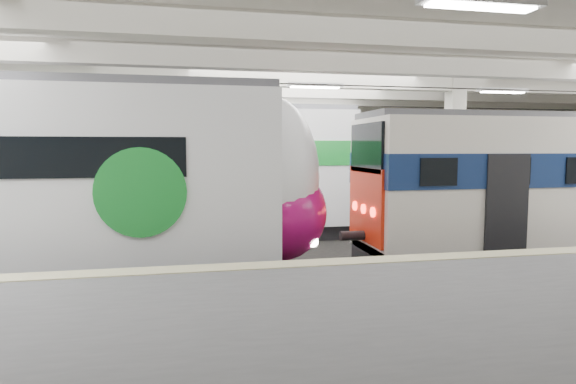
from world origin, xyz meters
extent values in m
cube|color=black|center=(0.00, 0.00, -0.05)|extent=(36.00, 24.00, 0.10)
cube|color=silver|center=(0.00, 0.00, 5.55)|extent=(36.00, 24.00, 0.20)
cube|color=beige|center=(0.00, 10.00, 2.75)|extent=(30.00, 0.10, 5.50)
cube|color=#565659|center=(0.00, -6.50, 0.55)|extent=(30.00, 7.00, 1.10)
cube|color=beige|center=(0.00, -3.25, 1.11)|extent=(30.00, 0.50, 0.02)
cube|color=beige|center=(-3.00, 3.00, 2.75)|extent=(0.50, 0.50, 5.50)
cube|color=beige|center=(5.00, 3.00, 2.75)|extent=(0.50, 0.50, 5.50)
cube|color=beige|center=(0.00, 0.00, 5.25)|extent=(30.00, 18.00, 0.50)
cube|color=#59544C|center=(0.00, 0.00, 0.08)|extent=(30.00, 1.52, 0.16)
cube|color=#59544C|center=(0.00, 5.50, 0.08)|extent=(30.00, 1.52, 0.16)
cylinder|color=black|center=(0.00, 0.00, 4.70)|extent=(30.00, 0.03, 0.03)
cylinder|color=black|center=(0.00, 5.50, 4.70)|extent=(30.00, 0.03, 0.03)
cube|color=white|center=(0.00, -2.00, 4.92)|extent=(26.00, 8.40, 0.12)
ellipsoid|color=white|center=(-1.62, 0.00, 2.47)|extent=(2.32, 2.87, 3.86)
ellipsoid|color=#A80E5D|center=(-1.50, 0.00, 1.60)|extent=(2.47, 2.93, 2.36)
cylinder|color=#198E2E|center=(-4.51, -1.50, 2.27)|extent=(1.82, 0.06, 1.82)
cube|color=silver|center=(6.87, 0.00, 2.21)|extent=(12.01, 2.63, 3.42)
cube|color=navy|center=(6.87, 0.00, 2.62)|extent=(12.05, 2.69, 0.83)
cube|color=red|center=(0.82, 0.00, 1.73)|extent=(0.08, 2.24, 1.88)
cube|color=black|center=(0.82, 0.00, 3.17)|extent=(0.08, 2.11, 1.23)
cube|color=#4C4C51|center=(6.87, 0.00, 4.00)|extent=(12.01, 2.05, 0.16)
cube|color=black|center=(6.87, 0.00, 0.35)|extent=(12.01, 1.84, 0.70)
cube|color=white|center=(-5.17, 5.50, 2.48)|extent=(14.59, 2.99, 3.96)
cube|color=#198E2E|center=(-5.17, 5.50, 3.00)|extent=(14.63, 3.05, 0.83)
cube|color=#4C4C51|center=(-5.17, 5.50, 4.56)|extent=(14.59, 2.47, 0.16)
cube|color=black|center=(-5.17, 5.50, 0.30)|extent=(14.59, 2.68, 0.60)
camera|label=1|loc=(-3.52, -11.47, 3.16)|focal=30.00mm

